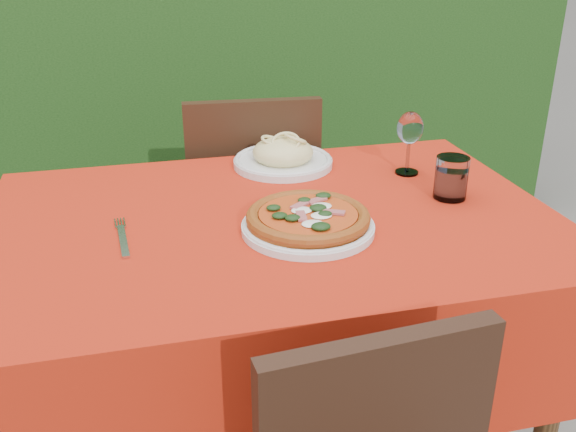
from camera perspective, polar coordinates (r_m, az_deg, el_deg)
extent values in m
cube|color=black|center=(2.89, -8.22, 13.35)|extent=(3.20, 0.55, 1.60)
cube|color=#4B2F18|center=(1.44, -1.25, -1.02)|extent=(1.20, 0.80, 0.04)
cylinder|color=#4B2F18|center=(1.59, 22.12, -16.29)|extent=(0.05, 0.05, 0.70)
cylinder|color=#4B2F18|center=(1.91, -19.70, -8.43)|extent=(0.05, 0.05, 0.70)
cylinder|color=#4B2F18|center=(2.06, 11.55, -4.83)|extent=(0.05, 0.05, 0.70)
cube|color=#B8220E|center=(1.51, -1.20, -5.57)|extent=(1.26, 0.86, 0.32)
cube|color=black|center=(2.18, -3.46, -0.35)|extent=(0.43, 0.43, 0.04)
cube|color=black|center=(1.92, -3.03, 3.88)|extent=(0.40, 0.07, 0.44)
cylinder|color=black|center=(2.45, 0.20, -3.18)|extent=(0.03, 0.03, 0.41)
cylinder|color=black|center=(2.43, -7.83, -3.77)|extent=(0.03, 0.03, 0.41)
cylinder|color=black|center=(2.16, 1.77, -7.32)|extent=(0.03, 0.03, 0.41)
cylinder|color=black|center=(2.13, -7.42, -8.08)|extent=(0.03, 0.03, 0.41)
cylinder|color=silver|center=(1.36, 1.78, -1.03)|extent=(0.28, 0.28, 0.02)
cylinder|color=#B05518|center=(1.35, 1.79, -0.37)|extent=(0.31, 0.31, 0.02)
cylinder|color=maroon|center=(1.35, 1.80, 0.13)|extent=(0.25, 0.25, 0.01)
cylinder|color=silver|center=(1.74, -0.45, 4.77)|extent=(0.27, 0.27, 0.02)
ellipsoid|color=#EFDE95|center=(1.73, -0.45, 5.70)|extent=(0.18, 0.18, 0.07)
cylinder|color=white|center=(1.56, 14.31, 3.30)|extent=(0.08, 0.08, 0.10)
cylinder|color=#A2C6DC|center=(1.56, 14.25, 2.78)|extent=(0.07, 0.07, 0.07)
cylinder|color=silver|center=(1.71, 10.49, 3.85)|extent=(0.06, 0.06, 0.01)
cylinder|color=silver|center=(1.70, 10.61, 5.27)|extent=(0.01, 0.01, 0.08)
ellipsoid|color=silver|center=(1.67, 10.80, 7.71)|extent=(0.07, 0.07, 0.08)
cube|color=silver|center=(1.35, -14.44, -2.16)|extent=(0.04, 0.20, 0.01)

